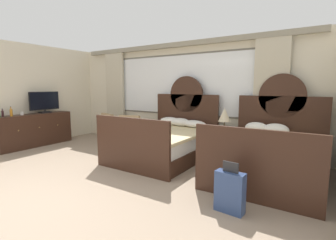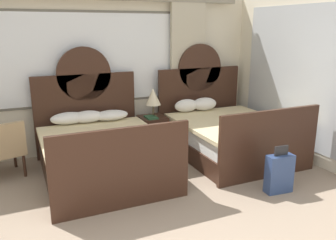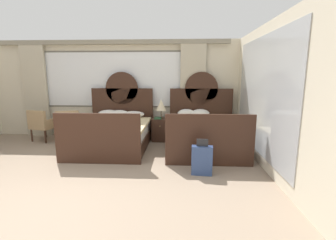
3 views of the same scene
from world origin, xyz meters
name	(u,v)px [view 3 (image 3 of 3)]	position (x,y,z in m)	size (l,w,h in m)	color
ground_plane	(34,210)	(0.00, 0.00, 0.00)	(24.00, 24.00, 0.00)	gray
wall_back_window	(114,86)	(0.00, 3.97, 1.43)	(6.95, 0.22, 2.70)	beige
wall_right_mirror	(268,97)	(3.51, 1.71, 1.35)	(0.08, 4.57, 2.70)	beige
bed_near_window	(114,132)	(0.28, 2.82, 0.37)	(1.71, 2.16, 1.83)	#382116
bed_near_mirror	(204,134)	(2.46, 2.81, 0.37)	(1.71, 2.16, 1.83)	#382116
nightstand_between_beds	(161,129)	(1.37, 3.51, 0.31)	(0.45, 0.47, 0.61)	#382116
table_lamp_on_nightstand	(161,105)	(1.38, 3.51, 0.96)	(0.27, 0.27, 0.51)	brown
book_on_nightstand	(158,118)	(1.31, 3.42, 0.63)	(0.18, 0.26, 0.03)	#285133
armchair_by_window_left	(69,124)	(-1.05, 3.29, 0.48)	(0.69, 0.69, 0.84)	tan
armchair_by_window_centre	(42,123)	(-1.77, 3.29, 0.48)	(0.69, 0.69, 0.84)	tan
suitcase_on_floor	(202,160)	(2.29, 1.28, 0.27)	(0.38, 0.19, 0.65)	navy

